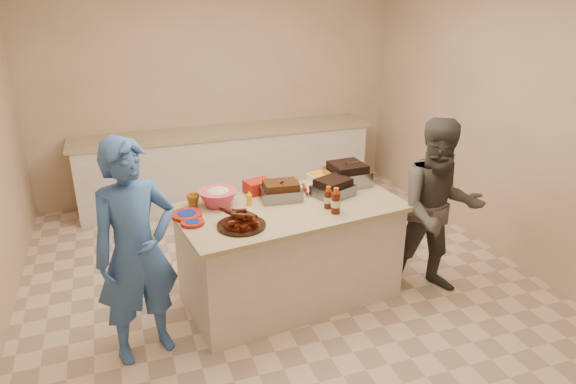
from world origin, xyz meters
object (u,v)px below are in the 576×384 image
object	(u,v)px
bbq_bottle_a	(335,213)
plastic_cup	(194,206)
bbq_bottle_b	(328,208)
guest_gray	(429,289)
roasting_pan	(347,184)
coleslaw_bowl	(219,205)
rib_platter	(241,227)
guest_blue	(148,349)
mustard_bottle	(249,205)
island	(290,296)

from	to	relation	value
bbq_bottle_a	plastic_cup	world-z (taller)	bbq_bottle_a
bbq_bottle_b	guest_gray	distance (m)	1.28
guest_gray	roasting_pan	bearing A→B (deg)	149.88
bbq_bottle_b	guest_gray	bearing A→B (deg)	-9.82
roasting_pan	bbq_bottle_a	xyz separation A→B (m)	(-0.36, -0.55, 0.00)
bbq_bottle_a	plastic_cup	xyz separation A→B (m)	(-1.02, 0.50, 0.00)
roasting_pan	coleslaw_bowl	size ratio (longest dim) A/B	1.07
rib_platter	guest_blue	xyz separation A→B (m)	(-0.76, -0.07, -0.86)
roasting_pan	coleslaw_bowl	distance (m)	1.19
mustard_bottle	plastic_cup	xyz separation A→B (m)	(-0.43, 0.12, 0.00)
rib_platter	mustard_bottle	xyz separation A→B (m)	(0.16, 0.37, 0.00)
roasting_pan	coleslaw_bowl	bearing A→B (deg)	-178.95
rib_platter	plastic_cup	size ratio (longest dim) A/B	3.32
coleslaw_bowl	bbq_bottle_a	distance (m)	0.95
rib_platter	plastic_cup	world-z (taller)	rib_platter
rib_platter	coleslaw_bowl	size ratio (longest dim) A/B	1.16
island	rib_platter	distance (m)	1.01
island	guest_blue	xyz separation A→B (m)	(-1.23, -0.31, 0.00)
guest_gray	plastic_cup	bearing A→B (deg)	-179.13
roasting_pan	guest_gray	size ratio (longest dim) A/B	0.22
bbq_bottle_b	plastic_cup	size ratio (longest dim) A/B	1.69
coleslaw_bowl	guest_blue	xyz separation A→B (m)	(-0.69, -0.52, -0.86)
island	coleslaw_bowl	world-z (taller)	coleslaw_bowl
bbq_bottle_a	plastic_cup	size ratio (longest dim) A/B	1.92
bbq_bottle_a	guest_gray	world-z (taller)	bbq_bottle_a
mustard_bottle	guest_gray	xyz separation A→B (m)	(1.51, -0.43, -0.86)
rib_platter	guest_blue	bearing A→B (deg)	-174.93
mustard_bottle	island	bearing A→B (deg)	-21.91
bbq_bottle_b	mustard_bottle	distance (m)	0.64
mustard_bottle	guest_gray	size ratio (longest dim) A/B	0.08
rib_platter	coleslaw_bowl	bearing A→B (deg)	99.10
plastic_cup	guest_blue	distance (m)	1.14
island	guest_gray	xyz separation A→B (m)	(1.21, -0.31, 0.00)
coleslaw_bowl	guest_gray	distance (m)	2.01
island	bbq_bottle_a	distance (m)	0.94
bbq_bottle_b	plastic_cup	xyz separation A→B (m)	(-1.01, 0.39, 0.00)
mustard_bottle	guest_gray	world-z (taller)	mustard_bottle
coleslaw_bowl	bbq_bottle_a	xyz separation A→B (m)	(0.83, -0.46, 0.00)
coleslaw_bowl	island	bearing A→B (deg)	-20.77
plastic_cup	guest_gray	world-z (taller)	plastic_cup
coleslaw_bowl	bbq_bottle_b	distance (m)	0.88
roasting_pan	mustard_bottle	xyz separation A→B (m)	(-0.95, -0.17, 0.00)
guest_gray	bbq_bottle_b	bearing A→B (deg)	-172.99
island	bbq_bottle_b	distance (m)	0.91
plastic_cup	mustard_bottle	bearing A→B (deg)	-16.06
guest_blue	guest_gray	bearing A→B (deg)	-16.13
island	plastic_cup	distance (m)	1.16
island	roasting_pan	bearing A→B (deg)	17.11
bbq_bottle_a	guest_blue	distance (m)	1.74
island	bbq_bottle_b	size ratio (longest dim) A/B	9.78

